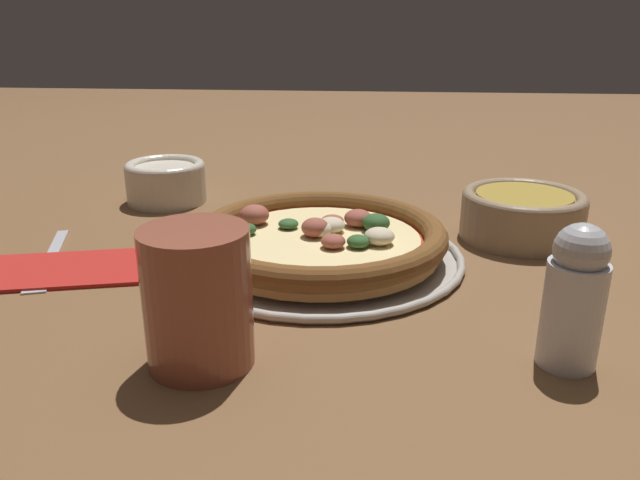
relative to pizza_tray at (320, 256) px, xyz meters
The scene contains 9 objects.
ground_plane 0.00m from the pizza_tray, ahead, with size 3.00×3.00×0.00m, color brown.
pizza_tray is the anchor object (origin of this frame).
pizza 0.02m from the pizza_tray, 62.02° to the left, with size 0.26×0.26×0.04m.
bowl_near 0.24m from the pizza_tray, 21.69° to the left, with size 0.14×0.14×0.05m.
bowl_far 0.30m from the pizza_tray, 139.10° to the left, with size 0.11×0.11×0.06m.
drinking_cup 0.22m from the pizza_tray, 108.28° to the right, with size 0.08×0.08×0.10m.
napkin 0.25m from the pizza_tray, 168.12° to the right, with size 0.18×0.13×0.01m.
fork 0.28m from the pizza_tray, behind, with size 0.07×0.17×0.00m.
pepper_shaker 0.28m from the pizza_tray, 43.53° to the right, with size 0.04×0.04×0.11m.
Camera 1 is at (0.05, -0.60, 0.24)m, focal length 35.00 mm.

